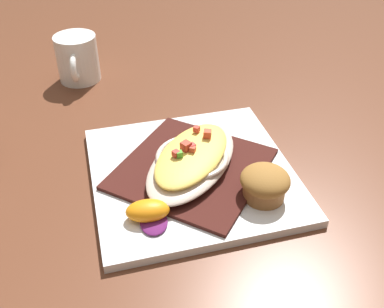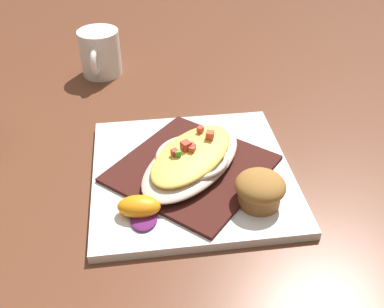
{
  "view_description": "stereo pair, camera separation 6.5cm",
  "coord_description": "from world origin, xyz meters",
  "views": [
    {
      "loc": [
        -0.09,
        -0.51,
        0.44
      ],
      "look_at": [
        0.0,
        0.0,
        0.04
      ],
      "focal_mm": 42.03,
      "sensor_mm": 36.0,
      "label": 1
    },
    {
      "loc": [
        -0.02,
        -0.52,
        0.44
      ],
      "look_at": [
        0.0,
        0.0,
        0.04
      ],
      "focal_mm": 42.03,
      "sensor_mm": 36.0,
      "label": 2
    }
  ],
  "objects": [
    {
      "name": "ground_plane",
      "position": [
        0.0,
        0.0,
        0.0
      ],
      "size": [
        2.6,
        2.6,
        0.0
      ],
      "primitive_type": "plane",
      "color": "brown"
    },
    {
      "name": "square_plate",
      "position": [
        0.0,
        0.0,
        0.01
      ],
      "size": [
        0.32,
        0.32,
        0.01
      ],
      "primitive_type": "cube",
      "rotation": [
        0.0,
        0.0,
        0.09
      ],
      "color": "white",
      "rests_on": "ground_plane"
    },
    {
      "name": "folded_napkin",
      "position": [
        0.0,
        0.0,
        0.02
      ],
      "size": [
        0.28,
        0.28,
        0.01
      ],
      "primitive_type": "cube",
      "rotation": [
        0.0,
        0.0,
        0.93
      ],
      "color": "#3D1814",
      "rests_on": "square_plate"
    },
    {
      "name": "gratin_dish",
      "position": [
        -0.0,
        0.0,
        0.04
      ],
      "size": [
        0.2,
        0.23,
        0.05
      ],
      "color": "beige",
      "rests_on": "folded_napkin"
    },
    {
      "name": "muffin",
      "position": [
        0.09,
        -0.07,
        0.04
      ],
      "size": [
        0.07,
        0.07,
        0.05
      ],
      "color": "#945F33",
      "rests_on": "square_plate"
    },
    {
      "name": "orange_garnish",
      "position": [
        -0.07,
        -0.09,
        0.02
      ],
      "size": [
        0.06,
        0.05,
        0.03
      ],
      "color": "#5E1C59",
      "rests_on": "square_plate"
    },
    {
      "name": "coffee_mug",
      "position": [
        -0.17,
        0.34,
        0.04
      ],
      "size": [
        0.08,
        0.11,
        0.09
      ],
      "color": "white",
      "rests_on": "ground_plane"
    }
  ]
}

